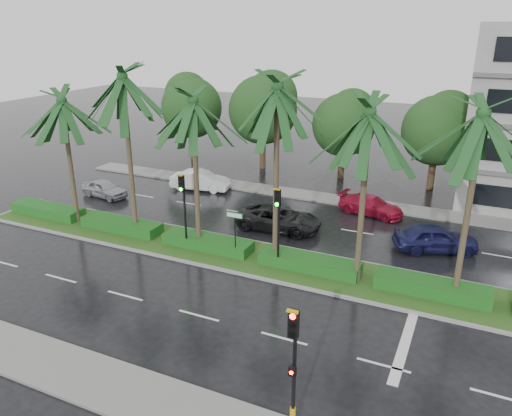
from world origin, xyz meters
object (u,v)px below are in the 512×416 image
at_px(street_sign, 235,224).
at_px(car_white, 200,180).
at_px(car_silver, 104,189).
at_px(car_darkgrey, 279,218).
at_px(car_blue, 436,238).
at_px(signal_median_left, 183,201).
at_px(signal_near, 293,365).
at_px(car_red, 371,205).

distance_m(street_sign, car_white, 12.43).
height_order(car_silver, car_darkgrey, car_darkgrey).
bearing_deg(street_sign, car_blue, 30.83).
bearing_deg(signal_median_left, signal_near, -44.09).
distance_m(car_darkgrey, car_blue, 9.10).
xyz_separation_m(signal_near, car_darkgrey, (-6.50, 14.76, -1.79)).
distance_m(signal_median_left, car_red, 13.06).
bearing_deg(street_sign, car_darkgrey, 84.16).
height_order(car_darkgrey, car_blue, car_blue).
bearing_deg(car_blue, car_silver, 69.18).
bearing_deg(car_silver, car_darkgrey, -83.97).
distance_m(car_red, car_blue, 6.09).
xyz_separation_m(car_white, car_darkgrey, (8.33, -4.66, -0.02)).
bearing_deg(signal_near, car_blue, 80.65).
relative_size(signal_near, car_white, 0.98).
bearing_deg(car_darkgrey, signal_median_left, 141.88).
relative_size(car_silver, car_blue, 0.81).
distance_m(car_silver, car_darkgrey, 13.82).
bearing_deg(car_blue, car_red, 25.57).
bearing_deg(car_blue, signal_near, 148.55).
relative_size(car_white, car_blue, 0.99).
xyz_separation_m(signal_near, signal_median_left, (-10.00, 9.69, 0.49)).
bearing_deg(signal_near, car_silver, 143.44).
relative_size(car_silver, car_red, 0.84).
height_order(car_silver, car_blue, car_blue).
distance_m(car_white, car_darkgrey, 9.54).
distance_m(car_silver, car_white, 7.01).
height_order(signal_median_left, car_silver, signal_median_left).
bearing_deg(car_darkgrey, car_white, 57.25).
xyz_separation_m(street_sign, car_white, (-7.83, 9.55, -1.39)).
bearing_deg(car_silver, street_sign, -104.02).
bearing_deg(car_red, signal_near, -162.71).
xyz_separation_m(signal_near, car_silver, (-20.32, 15.07, -1.88)).
height_order(car_silver, car_red, car_red).
xyz_separation_m(car_white, car_red, (12.89, 0.26, -0.11)).
relative_size(signal_median_left, car_darkgrey, 0.84).
bearing_deg(car_red, street_sign, 164.36).
xyz_separation_m(car_darkgrey, car_blue, (9.07, 0.82, 0.05)).
xyz_separation_m(signal_near, car_white, (-14.83, 19.42, -1.77)).
distance_m(signal_near, car_darkgrey, 16.23).
distance_m(street_sign, car_blue, 11.22).
bearing_deg(signal_median_left, street_sign, 3.47).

